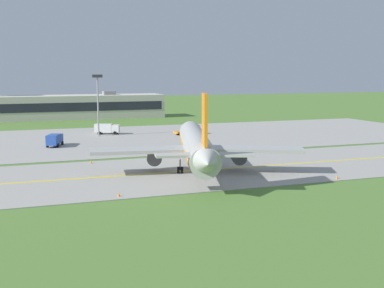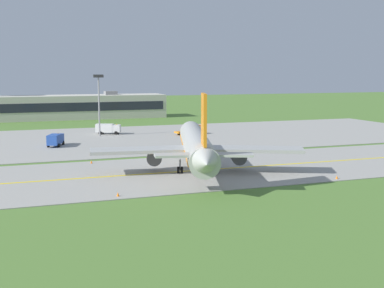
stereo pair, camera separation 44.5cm
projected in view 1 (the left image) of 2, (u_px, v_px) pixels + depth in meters
The scene contains 13 objects.
ground_plane at pixel (192, 171), 80.28m from camera, with size 500.00×500.00×0.00m, color #517A33.
taxiway_strip at pixel (192, 171), 80.27m from camera, with size 240.00×28.00×0.10m, color #9E9B93.
apron_pad at pixel (170, 137), 122.73m from camera, with size 140.00×52.00×0.10m, color #9E9B93.
taxiway_centreline at pixel (192, 171), 80.26m from camera, with size 220.00×0.60×0.01m, color yellow.
airplane_lead at pixel (197, 145), 79.46m from camera, with size 31.87×38.86×12.70m.
service_truck_fuel at pixel (55, 139), 106.50m from camera, with size 4.05×6.34×2.60m.
service_truck_catering at pixel (190, 130), 126.82m from camera, with size 6.69×3.44×2.59m.
service_truck_pushback at pixel (107, 128), 127.29m from camera, with size 6.33×4.14×2.60m.
terminal_building at pixel (74, 107), 170.01m from camera, with size 58.85×12.70×8.92m.
apron_light_mast at pixel (98, 97), 122.36m from camera, with size 2.40×0.50×14.70m.
traffic_cone_near_edge at pixel (119, 195), 63.76m from camera, with size 0.44×0.44×0.60m, color orange.
traffic_cone_mid_edge at pixel (337, 177), 74.25m from camera, with size 0.44×0.44×0.60m, color orange.
traffic_cone_far_edge at pixel (91, 162), 86.64m from camera, with size 0.44×0.44×0.60m, color orange.
Camera 1 is at (-27.21, -74.07, 15.34)m, focal length 48.39 mm.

